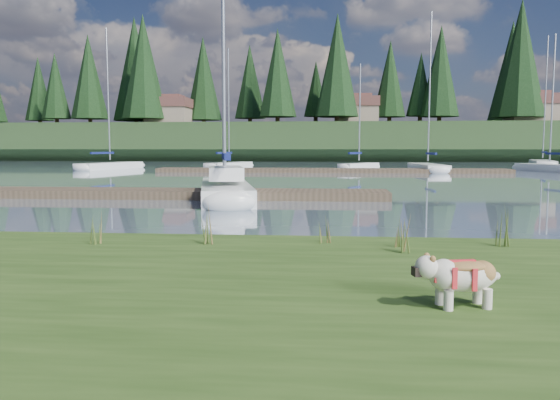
{
  "coord_description": "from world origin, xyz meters",
  "views": [
    {
      "loc": [
        1.81,
        -10.74,
        1.86
      ],
      "look_at": [
        0.91,
        -0.5,
        0.86
      ],
      "focal_mm": 35.0,
      "sensor_mm": 36.0,
      "label": 1
    }
  ],
  "objects": [
    {
      "name": "bank",
      "position": [
        0.0,
        -6.0,
        0.17
      ],
      "size": [
        60.0,
        9.0,
        0.35
      ],
      "primitive_type": "cube",
      "color": "#34501C",
      "rests_on": "ground"
    },
    {
      "name": "sailboat_bg_1",
      "position": [
        -6.48,
        36.43,
        0.33
      ],
      "size": [
        3.62,
        6.89,
        10.35
      ],
      "rotation": [
        0.0,
        0.0,
        1.22
      ],
      "color": "white",
      "rests_on": "ground"
    },
    {
      "name": "bulldog",
      "position": [
        3.07,
        -5.56,
        0.66
      ],
      "size": [
        0.85,
        0.44,
        0.5
      ],
      "rotation": [
        0.0,
        0.0,
        3.35
      ],
      "color": "silver",
      "rests_on": "bank"
    },
    {
      "name": "ridge",
      "position": [
        0.0,
        73.0,
        2.5
      ],
      "size": [
        200.0,
        20.0,
        5.0
      ],
      "primitive_type": "cube",
      "color": "#1F3319",
      "rests_on": "ground"
    },
    {
      "name": "conifer_6",
      "position": [
        28.0,
        68.0,
        13.99
      ],
      "size": [
        7.04,
        7.04,
        17.0
      ],
      "color": "#382619",
      "rests_on": "ridge"
    },
    {
      "name": "weed_5",
      "position": [
        4.51,
        -2.24,
        0.64
      ],
      "size": [
        0.17,
        0.14,
        0.68
      ],
      "color": "#475B23",
      "rests_on": "bank"
    },
    {
      "name": "conifer_1",
      "position": [
        -40.0,
        71.0,
        11.28
      ],
      "size": [
        4.4,
        4.4,
        11.3
      ],
      "color": "#382619",
      "rests_on": "ridge"
    },
    {
      "name": "weed_1",
      "position": [
        1.74,
        -2.18,
        0.53
      ],
      "size": [
        0.17,
        0.14,
        0.43
      ],
      "color": "#475B23",
      "rests_on": "bank"
    },
    {
      "name": "weed_0",
      "position": [
        -0.09,
        -2.42,
        0.63
      ],
      "size": [
        0.17,
        0.14,
        0.67
      ],
      "color": "#475B23",
      "rests_on": "bank"
    },
    {
      "name": "dock_far",
      "position": [
        2.0,
        30.0,
        0.15
      ],
      "size": [
        26.0,
        2.2,
        0.3
      ],
      "primitive_type": "cube",
      "color": "#4C3D2C",
      "rests_on": "ground"
    },
    {
      "name": "weed_3",
      "position": [
        -1.8,
        -2.6,
        0.56
      ],
      "size": [
        0.17,
        0.14,
        0.49
      ],
      "color": "#475B23",
      "rests_on": "bank"
    },
    {
      "name": "mud_lip",
      "position": [
        0.0,
        -1.6,
        0.07
      ],
      "size": [
        60.0,
        0.5,
        0.14
      ],
      "primitive_type": "cube",
      "color": "#33281C",
      "rests_on": "ground"
    },
    {
      "name": "sailboat_bg_0",
      "position": [
        -16.55,
        35.19,
        0.32
      ],
      "size": [
        3.72,
        8.4,
        11.94
      ],
      "rotation": [
        0.0,
        0.0,
        1.31
      ],
      "color": "white",
      "rests_on": "ground"
    },
    {
      "name": "conifer_5",
      "position": [
        15.0,
        70.0,
        10.83
      ],
      "size": [
        3.96,
        3.96,
        10.35
      ],
      "color": "#382619",
      "rests_on": "ridge"
    },
    {
      "name": "conifer_4",
      "position": [
        3.0,
        66.0,
        13.09
      ],
      "size": [
        6.16,
        6.16,
        15.1
      ],
      "color": "#382619",
      "rests_on": "ridge"
    },
    {
      "name": "sailboat_bg_2",
      "position": [
        4.63,
        34.96,
        0.34
      ],
      "size": [
        3.96,
        5.34,
        8.73
      ],
      "rotation": [
        0.0,
        0.0,
        1.0
      ],
      "color": "white",
      "rests_on": "ground"
    },
    {
      "name": "dock_near",
      "position": [
        -4.0,
        9.0,
        0.15
      ],
      "size": [
        16.0,
        2.0,
        0.3
      ],
      "primitive_type": "cube",
      "color": "#4C3D2C",
      "rests_on": "ground"
    },
    {
      "name": "sailboat_bg_5",
      "position": [
        23.59,
        47.15,
        0.32
      ],
      "size": [
        4.08,
        9.34,
        12.98
      ],
      "rotation": [
        0.0,
        0.0,
        1.31
      ],
      "color": "white",
      "rests_on": "ground"
    },
    {
      "name": "sailboat_main",
      "position": [
        -2.03,
        9.35,
        0.42
      ],
      "size": [
        3.38,
        8.45,
        11.99
      ],
      "rotation": [
        0.0,
        0.0,
        1.79
      ],
      "color": "white",
      "rests_on": "ground"
    },
    {
      "name": "weed_4",
      "position": [
        2.88,
        -2.41,
        0.56
      ],
      "size": [
        0.17,
        0.14,
        0.51
      ],
      "color": "#475B23",
      "rests_on": "bank"
    },
    {
      "name": "house_1",
      "position": [
        6.0,
        71.0,
        7.31
      ],
      "size": [
        6.3,
        5.3,
        4.65
      ],
      "color": "gray",
      "rests_on": "ridge"
    },
    {
      "name": "house_2",
      "position": [
        30.0,
        69.0,
        7.31
      ],
      "size": [
        6.3,
        5.3,
        4.65
      ],
      "color": "gray",
      "rests_on": "ridge"
    },
    {
      "name": "sailboat_bg_4",
      "position": [
        18.55,
        33.31,
        0.33
      ],
      "size": [
        3.67,
        7.09,
        10.48
      ],
      "rotation": [
        0.0,
        0.0,
        1.91
      ],
      "color": "white",
      "rests_on": "ground"
    },
    {
      "name": "weed_2",
      "position": [
        2.87,
        -2.88,
        0.6
      ],
      "size": [
        0.17,
        0.14,
        0.6
      ],
      "color": "#475B23",
      "rests_on": "bank"
    },
    {
      "name": "conifer_2",
      "position": [
        -25.0,
        68.0,
        13.54
      ],
      "size": [
        6.6,
        6.6,
        16.05
      ],
      "color": "#382619",
      "rests_on": "ridge"
    },
    {
      "name": "house_0",
      "position": [
        -22.0,
        70.0,
        7.31
      ],
      "size": [
        6.3,
        5.3,
        4.65
      ],
      "color": "gray",
      "rests_on": "ridge"
    },
    {
      "name": "sailboat_bg_3",
      "position": [
        9.56,
        33.46,
        0.32
      ],
      "size": [
        2.09,
        8.49,
        12.31
      ],
      "rotation": [
        0.0,
        0.0,
        1.62
      ],
      "color": "white",
      "rests_on": "ground"
    },
    {
      "name": "ground",
      "position": [
        0.0,
        30.0,
        0.0
      ],
      "size": [
        200.0,
        200.0,
        0.0
      ],
      "primitive_type": "plane",
      "color": "gray",
      "rests_on": "ground"
    },
    {
      "name": "conifer_3",
      "position": [
        -10.0,
        72.0,
        11.74
      ],
      "size": [
        4.84,
        4.84,
        12.25
      ],
      "color": "#382619",
      "rests_on": "ridge"
    }
  ]
}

